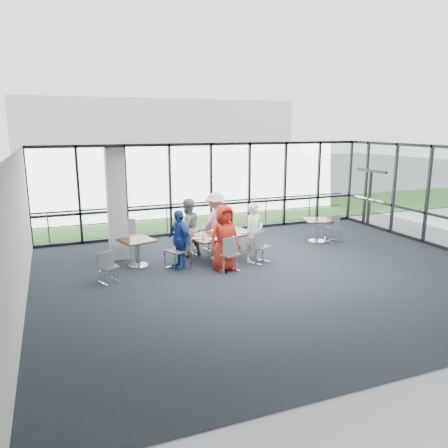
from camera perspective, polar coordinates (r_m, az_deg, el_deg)
name	(u,v)px	position (r m, az deg, el deg)	size (l,w,h in m)	color
floor	(277,274)	(11.54, 6.90, -6.53)	(12.00, 10.00, 0.02)	black
ceiling	(280,150)	(10.92, 7.35, 9.59)	(12.00, 10.00, 0.04)	white
wall_left	(18,235)	(9.82, -25.33, -1.33)	(0.10, 10.00, 3.20)	silver
wall_front	(440,275)	(7.29, 26.36, -6.02)	(12.00, 0.10, 3.20)	silver
curtain_wall_back	(211,188)	(15.62, -1.70, 4.70)	(12.00, 0.10, 3.20)	white
exit_door	(369,199)	(17.64, 18.46, 3.16)	(0.12, 1.60, 2.10)	black
structural_column	(117,204)	(12.84, -13.86, 2.58)	(0.50, 0.50, 3.20)	silver
apron	(175,209)	(20.60, -6.43, 2.01)	(80.00, 70.00, 0.02)	gray
grass_strip	(187,216)	(18.70, -4.81, 1.05)	(80.00, 5.00, 0.01)	#2A591D
hangar_main	(153,134)	(42.58, -9.22, 11.50)	(24.00, 10.00, 6.00)	silver
guard_rail	(206,215)	(16.37, -2.40, 1.15)	(0.06, 0.06, 12.00)	#2D2D33
main_table	(220,238)	(12.54, -0.50, -1.81)	(2.22, 1.66, 0.75)	#330F09
side_table_left	(137,244)	(12.14, -11.30, -2.56)	(1.06, 1.06, 0.75)	#330F09
side_table_right	(317,223)	(14.76, 12.11, 0.11)	(1.03, 1.03, 0.75)	#330F09
diner_near_left	(224,238)	(11.52, 0.05, -1.82)	(0.86, 0.56, 1.77)	#B62616
diner_near_right	(254,233)	(12.28, 3.95, -1.13)	(0.61, 0.45, 1.68)	white
diner_far_left	(188,228)	(12.80, -4.77, -0.50)	(0.84, 0.52, 1.72)	slate
diner_far_right	(216,221)	(13.50, -1.11, 0.38)	(1.16, 0.60, 1.79)	pink
diner_end	(179,239)	(11.75, -5.89, -2.01)	(0.94, 0.51, 1.61)	#1F42A5
chair_main_nl	(229,254)	(11.53, 0.63, -3.92)	(0.46, 0.46, 0.95)	slate
chair_main_nr	(260,247)	(12.28, 4.69, -3.00)	(0.45, 0.45, 0.92)	slate
chair_main_fl	(187,241)	(13.03, -4.80, -2.20)	(0.42, 0.42, 0.86)	slate
chair_main_fr	(212,235)	(13.55, -1.55, -1.50)	(0.44, 0.44, 0.90)	slate
chair_main_end	(177,251)	(11.81, -6.10, -3.50)	(0.48, 0.48, 0.99)	slate
chair_spare_la	(109,267)	(11.09, -14.84, -5.41)	(0.40, 0.40, 0.82)	slate
chair_spare_lb	(131,236)	(13.69, -12.07, -1.55)	(0.46, 0.46, 0.94)	slate
chair_spare_r	(332,228)	(14.90, 13.95, -0.54)	(0.45, 0.45, 0.91)	slate
plate_nl	(213,239)	(11.93, -1.39, -1.95)	(0.27, 0.27, 0.01)	white
plate_nr	(244,232)	(12.69, 2.59, -1.06)	(0.27, 0.27, 0.01)	white
plate_fl	(198,234)	(12.43, -3.41, -1.37)	(0.25, 0.25, 0.01)	white
plate_fr	(227,229)	(13.10, 0.34, -0.61)	(0.27, 0.27, 0.01)	white
plate_end	(197,238)	(12.04, -3.53, -1.84)	(0.27, 0.27, 0.01)	white
tumbler_a	(217,234)	(12.17, -0.93, -1.34)	(0.07, 0.07, 0.14)	white
tumbler_b	(230,231)	(12.53, 0.81, -0.94)	(0.07, 0.07, 0.14)	white
tumbler_c	(214,230)	(12.72, -1.33, -0.76)	(0.06, 0.06, 0.13)	white
tumbler_d	(203,236)	(11.93, -2.75, -1.63)	(0.07, 0.07, 0.15)	white
menu_a	(226,237)	(12.16, 0.32, -1.69)	(0.31, 0.22, 0.00)	white
menu_b	(247,231)	(12.83, 3.07, -0.94)	(0.29, 0.20, 0.00)	white
menu_c	(215,230)	(12.97, -1.15, -0.77)	(0.32, 0.22, 0.00)	white
condiment_caddy	(222,232)	(12.60, -0.29, -1.09)	(0.10, 0.07, 0.04)	black
ketchup_bottle	(220,231)	(12.50, -0.59, -0.88)	(0.06, 0.06, 0.18)	#971500
green_bottle	(224,230)	(12.58, 0.00, -0.73)	(0.05, 0.05, 0.20)	#27752E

